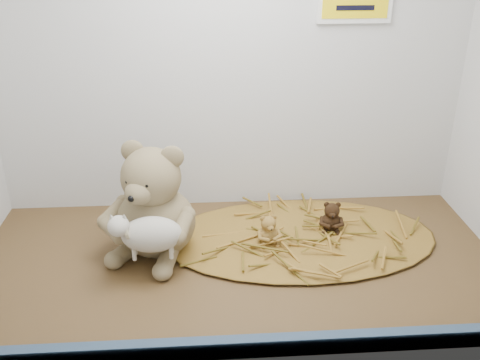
{
  "coord_description": "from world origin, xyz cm",
  "views": [
    {
      "loc": [
        -6.6,
        -101.88,
        69.89
      ],
      "look_at": [
        0.51,
        1.91,
        20.11
      ],
      "focal_mm": 40.0,
      "sensor_mm": 36.0,
      "label": 1
    }
  ],
  "objects_px": {
    "main_teddy": "(154,200)",
    "toy_lamb": "(152,234)",
    "mini_teddy_tan": "(268,228)",
    "mini_teddy_brown": "(332,215)"
  },
  "relations": [
    {
      "from": "toy_lamb",
      "to": "mini_teddy_tan",
      "type": "height_order",
      "value": "toy_lamb"
    },
    {
      "from": "main_teddy",
      "to": "mini_teddy_brown",
      "type": "xyz_separation_m",
      "value": [
        0.43,
        0.05,
        -0.08
      ]
    },
    {
      "from": "mini_teddy_tan",
      "to": "mini_teddy_brown",
      "type": "distance_m",
      "value": 0.17
    },
    {
      "from": "mini_teddy_tan",
      "to": "main_teddy",
      "type": "bearing_deg",
      "value": 170.3
    },
    {
      "from": "main_teddy",
      "to": "mini_teddy_brown",
      "type": "bearing_deg",
      "value": 31.32
    },
    {
      "from": "toy_lamb",
      "to": "mini_teddy_tan",
      "type": "relative_size",
      "value": 2.3
    },
    {
      "from": "main_teddy",
      "to": "mini_teddy_brown",
      "type": "height_order",
      "value": "main_teddy"
    },
    {
      "from": "mini_teddy_brown",
      "to": "main_teddy",
      "type": "bearing_deg",
      "value": -164.49
    },
    {
      "from": "main_teddy",
      "to": "toy_lamb",
      "type": "height_order",
      "value": "main_teddy"
    },
    {
      "from": "toy_lamb",
      "to": "mini_teddy_brown",
      "type": "bearing_deg",
      "value": 19.34
    }
  ]
}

